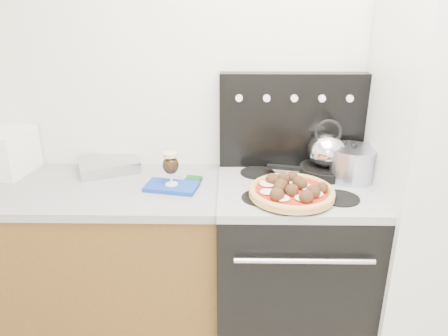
{
  "coord_description": "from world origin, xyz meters",
  "views": [
    {
      "loc": [
        -0.24,
        -0.78,
        1.79
      ],
      "look_at": [
        -0.27,
        1.05,
        1.06
      ],
      "focal_mm": 35.0,
      "sensor_mm": 36.0,
      "label": 1
    }
  ],
  "objects_px": {
    "pizza": "(292,190)",
    "beer_glass": "(171,169)",
    "pizza_pan": "(291,197)",
    "base_cabinet": "(85,265)",
    "fridge": "(443,183)",
    "tea_kettle": "(327,147)",
    "stove_body": "(290,268)",
    "oven_mitt": "(172,187)",
    "stock_pot": "(352,165)",
    "skillet": "(325,171)"
  },
  "relations": [
    {
      "from": "oven_mitt",
      "to": "pizza",
      "type": "distance_m",
      "value": 0.59
    },
    {
      "from": "fridge",
      "to": "skillet",
      "type": "distance_m",
      "value": 0.56
    },
    {
      "from": "stove_body",
      "to": "pizza",
      "type": "relative_size",
      "value": 2.26
    },
    {
      "from": "pizza_pan",
      "to": "base_cabinet",
      "type": "bearing_deg",
      "value": 170.97
    },
    {
      "from": "fridge",
      "to": "tea_kettle",
      "type": "distance_m",
      "value": 0.57
    },
    {
      "from": "pizza",
      "to": "beer_glass",
      "type": "bearing_deg",
      "value": 166.42
    },
    {
      "from": "beer_glass",
      "to": "stock_pot",
      "type": "distance_m",
      "value": 0.9
    },
    {
      "from": "oven_mitt",
      "to": "skillet",
      "type": "distance_m",
      "value": 0.79
    },
    {
      "from": "fridge",
      "to": "stock_pot",
      "type": "distance_m",
      "value": 0.43
    },
    {
      "from": "stove_body",
      "to": "skillet",
      "type": "bearing_deg",
      "value": 39.3
    },
    {
      "from": "beer_glass",
      "to": "pizza_pan",
      "type": "xyz_separation_m",
      "value": [
        0.57,
        -0.14,
        -0.08
      ]
    },
    {
      "from": "fridge",
      "to": "pizza_pan",
      "type": "relative_size",
      "value": 5.26
    },
    {
      "from": "oven_mitt",
      "to": "pizza",
      "type": "height_order",
      "value": "pizza"
    },
    {
      "from": "base_cabinet",
      "to": "tea_kettle",
      "type": "distance_m",
      "value": 1.43
    },
    {
      "from": "pizza",
      "to": "stock_pot",
      "type": "height_order",
      "value": "stock_pot"
    },
    {
      "from": "stove_body",
      "to": "skillet",
      "type": "xyz_separation_m",
      "value": [
        0.17,
        0.14,
        0.5
      ]
    },
    {
      "from": "stove_body",
      "to": "pizza",
      "type": "distance_m",
      "value": 0.54
    },
    {
      "from": "fridge",
      "to": "skillet",
      "type": "relative_size",
      "value": 7.38
    },
    {
      "from": "pizza_pan",
      "to": "pizza",
      "type": "distance_m",
      "value": 0.03
    },
    {
      "from": "stock_pot",
      "to": "skillet",
      "type": "bearing_deg",
      "value": 152.31
    },
    {
      "from": "stock_pot",
      "to": "pizza",
      "type": "bearing_deg",
      "value": -146.02
    },
    {
      "from": "tea_kettle",
      "to": "stock_pot",
      "type": "height_order",
      "value": "tea_kettle"
    },
    {
      "from": "beer_glass",
      "to": "stock_pot",
      "type": "xyz_separation_m",
      "value": [
        0.89,
        0.08,
        -0.01
      ]
    },
    {
      "from": "stove_body",
      "to": "oven_mitt",
      "type": "bearing_deg",
      "value": -179.38
    },
    {
      "from": "skillet",
      "to": "stock_pot",
      "type": "xyz_separation_m",
      "value": [
        0.12,
        -0.06,
        0.06
      ]
    },
    {
      "from": "pizza_pan",
      "to": "beer_glass",
      "type": "bearing_deg",
      "value": 166.42
    },
    {
      "from": "stove_body",
      "to": "stock_pot",
      "type": "height_order",
      "value": "stock_pot"
    },
    {
      "from": "oven_mitt",
      "to": "beer_glass",
      "type": "relative_size",
      "value": 1.49
    },
    {
      "from": "tea_kettle",
      "to": "fridge",
      "type": "bearing_deg",
      "value": -13.88
    },
    {
      "from": "beer_glass",
      "to": "pizza",
      "type": "bearing_deg",
      "value": -13.58
    },
    {
      "from": "stove_body",
      "to": "skillet",
      "type": "relative_size",
      "value": 3.42
    },
    {
      "from": "stove_body",
      "to": "pizza_pan",
      "type": "bearing_deg",
      "value": -105.95
    },
    {
      "from": "fridge",
      "to": "pizza",
      "type": "height_order",
      "value": "fridge"
    },
    {
      "from": "tea_kettle",
      "to": "beer_glass",
      "type": "bearing_deg",
      "value": -166.74
    },
    {
      "from": "pizza_pan",
      "to": "stock_pot",
      "type": "bearing_deg",
      "value": 33.98
    },
    {
      "from": "fridge",
      "to": "skillet",
      "type": "bearing_deg",
      "value": 163.25
    },
    {
      "from": "pizza",
      "to": "stock_pot",
      "type": "relative_size",
      "value": 1.77
    },
    {
      "from": "stove_body",
      "to": "beer_glass",
      "type": "relative_size",
      "value": 5.17
    },
    {
      "from": "pizza",
      "to": "stock_pot",
      "type": "distance_m",
      "value": 0.39
    },
    {
      "from": "fridge",
      "to": "pizza_pan",
      "type": "height_order",
      "value": "fridge"
    },
    {
      "from": "beer_glass",
      "to": "skillet",
      "type": "distance_m",
      "value": 0.79
    },
    {
      "from": "fridge",
      "to": "tea_kettle",
      "type": "height_order",
      "value": "fridge"
    },
    {
      "from": "pizza_pan",
      "to": "stock_pot",
      "type": "distance_m",
      "value": 0.4
    },
    {
      "from": "base_cabinet",
      "to": "pizza_pan",
      "type": "height_order",
      "value": "pizza_pan"
    },
    {
      "from": "fridge",
      "to": "stock_pot",
      "type": "bearing_deg",
      "value": 166.6
    },
    {
      "from": "base_cabinet",
      "to": "stove_body",
      "type": "height_order",
      "value": "stove_body"
    },
    {
      "from": "base_cabinet",
      "to": "beer_glass",
      "type": "bearing_deg",
      "value": -3.65
    },
    {
      "from": "oven_mitt",
      "to": "tea_kettle",
      "type": "bearing_deg",
      "value": 10.39
    },
    {
      "from": "beer_glass",
      "to": "pizza",
      "type": "xyz_separation_m",
      "value": [
        0.57,
        -0.14,
        -0.05
      ]
    },
    {
      "from": "pizza_pan",
      "to": "tea_kettle",
      "type": "bearing_deg",
      "value": 53.5
    }
  ]
}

